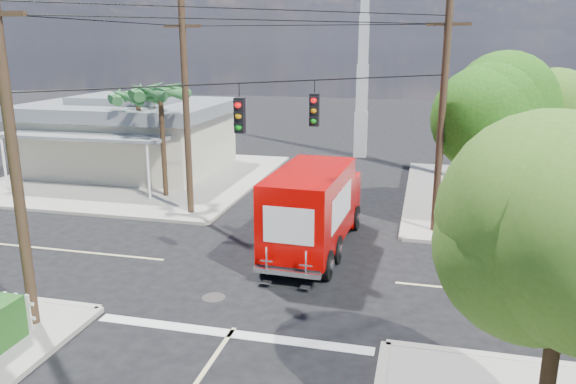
% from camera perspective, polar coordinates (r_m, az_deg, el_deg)
% --- Properties ---
extents(ground, '(120.00, 120.00, 0.00)m').
position_cam_1_polar(ground, '(18.88, -1.47, -8.00)').
color(ground, black).
rests_on(ground, ground).
extents(sidewalk_ne, '(14.12, 14.12, 0.14)m').
position_cam_1_polar(sidewalk_ne, '(29.26, 25.70, -0.98)').
color(sidewalk_ne, gray).
rests_on(sidewalk_ne, ground).
extents(sidewalk_nw, '(14.12, 14.12, 0.14)m').
position_cam_1_polar(sidewalk_nw, '(32.51, -15.05, 1.49)').
color(sidewalk_nw, gray).
rests_on(sidewalk_nw, ground).
extents(road_markings, '(32.00, 32.00, 0.01)m').
position_cam_1_polar(road_markings, '(17.58, -2.75, -9.80)').
color(road_markings, beige).
rests_on(road_markings, ground).
extents(building_nw, '(10.80, 10.20, 4.30)m').
position_cam_1_polar(building_nw, '(34.01, -15.69, 5.72)').
color(building_nw, beige).
rests_on(building_nw, sidewalk_nw).
extents(radio_tower, '(0.80, 0.80, 17.00)m').
position_cam_1_polar(radio_tower, '(37.02, 7.61, 12.18)').
color(radio_tower, silver).
rests_on(radio_tower, ground).
extents(tree_ne_front, '(4.21, 4.14, 6.66)m').
position_cam_1_polar(tree_ne_front, '(23.80, 20.19, 7.79)').
color(tree_ne_front, '#422D1C').
rests_on(tree_ne_front, sidewalk_ne).
extents(tree_ne_back, '(3.77, 3.66, 5.82)m').
position_cam_1_polar(tree_ne_back, '(26.42, 25.23, 6.65)').
color(tree_ne_back, '#422D1C').
rests_on(tree_ne_back, sidewalk_ne).
extents(tree_se, '(3.67, 3.54, 5.62)m').
position_cam_1_polar(tree_se, '(10.36, 26.46, -5.40)').
color(tree_se, '#422D1C').
rests_on(tree_se, sidewalk_se).
extents(palm_nw_front, '(3.01, 3.08, 5.59)m').
position_cam_1_polar(palm_nw_front, '(27.21, -12.85, 9.71)').
color(palm_nw_front, '#422D1C').
rests_on(palm_nw_front, sidewalk_nw).
extents(palm_nw_back, '(3.01, 3.08, 5.19)m').
position_cam_1_polar(palm_nw_back, '(29.49, -15.03, 9.23)').
color(palm_nw_back, '#422D1C').
rests_on(palm_nw_back, sidewalk_nw).
extents(utility_poles, '(12.00, 10.68, 9.00)m').
position_cam_1_polar(utility_poles, '(19.56, -4.82, 7.01)').
color(utility_poles, '#473321').
rests_on(utility_poles, ground).
extents(vending_boxes, '(1.90, 0.50, 1.10)m').
position_cam_1_polar(vending_boxes, '(23.98, 17.77, -1.93)').
color(vending_boxes, '#A81718').
rests_on(vending_boxes, sidewalk_ne).
extents(delivery_truck, '(2.64, 7.35, 3.14)m').
position_cam_1_polar(delivery_truck, '(20.20, 2.67, -1.65)').
color(delivery_truck, black).
rests_on(delivery_truck, ground).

